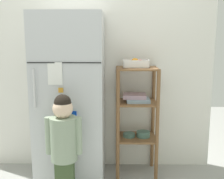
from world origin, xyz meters
TOP-DOWN VIEW (x-y plane):
  - ground_plane at (0.00, 0.00)m, footprint 6.00×6.00m
  - kitchen_wall_back at (0.00, 0.33)m, footprint 2.57×0.03m
  - refrigerator at (-0.18, 0.02)m, footprint 0.64×0.60m
  - child_standing at (-0.18, -0.42)m, footprint 0.31×0.23m
  - pantry_shelf_unit at (0.47, 0.12)m, footprint 0.42×0.36m
  - fruit_bin at (0.45, 0.13)m, footprint 0.25×0.19m

SIDE VIEW (x-z plane):
  - ground_plane at x=0.00m, z-range 0.00..0.00m
  - child_standing at x=-0.18m, z-range 0.10..1.05m
  - pantry_shelf_unit at x=0.47m, z-range 0.11..1.23m
  - refrigerator at x=-0.18m, z-range 0.00..1.63m
  - kitchen_wall_back at x=0.00m, z-range 0.00..2.13m
  - fruit_bin at x=0.45m, z-range 1.11..1.20m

